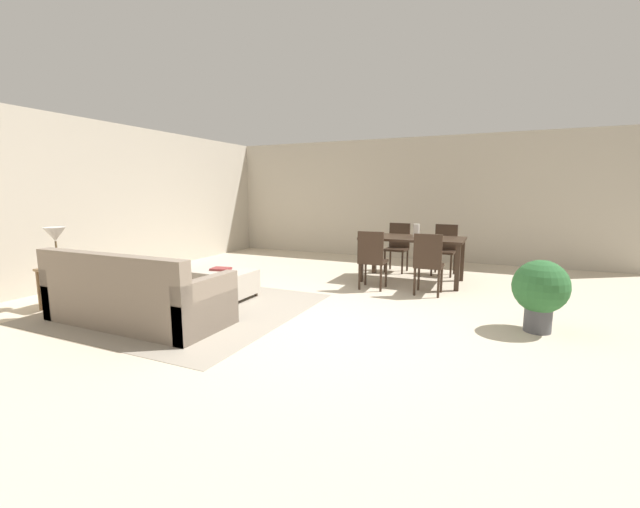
{
  "coord_description": "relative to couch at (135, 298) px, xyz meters",
  "views": [
    {
      "loc": [
        1.8,
        -4.12,
        1.52
      ],
      "look_at": [
        -0.38,
        0.68,
        0.69
      ],
      "focal_mm": 22.46,
      "sensor_mm": 36.0,
      "label": 1
    }
  ],
  "objects": [
    {
      "name": "table_lamp",
      "position": [
        -1.38,
        0.02,
        0.66
      ],
      "size": [
        0.26,
        0.26,
        0.53
      ],
      "color": "brown",
      "rests_on": "side_table"
    },
    {
      "name": "dining_table",
      "position": [
        2.47,
        3.53,
        0.38
      ],
      "size": [
        1.67,
        0.9,
        0.76
      ],
      "color": "#332319",
      "rests_on": "ground_plane"
    },
    {
      "name": "wall_left",
      "position": [
        -2.48,
        1.4,
        1.06
      ],
      "size": [
        0.12,
        11.0,
        2.7
      ],
      "primitive_type": "cube",
      "color": "#BCB2A0",
      "rests_on": "ground_plane"
    },
    {
      "name": "ground_plane",
      "position": [
        2.02,
        0.9,
        -0.29
      ],
      "size": [
        10.8,
        10.8,
        0.0
      ],
      "primitive_type": "plane",
      "color": "beige"
    },
    {
      "name": "wall_back",
      "position": [
        2.02,
        5.9,
        1.06
      ],
      "size": [
        9.0,
        0.12,
        2.7
      ],
      "primitive_type": "cube",
      "color": "#BCB2A0",
      "rests_on": "ground_plane"
    },
    {
      "name": "dining_chair_near_left",
      "position": [
        2.02,
        2.69,
        0.23
      ],
      "size": [
        0.41,
        0.41,
        0.92
      ],
      "color": "#332319",
      "rests_on": "ground_plane"
    },
    {
      "name": "vase_centerpiece",
      "position": [
        2.52,
        3.56,
        0.58
      ],
      "size": [
        0.1,
        0.1,
        0.22
      ],
      "primitive_type": "cylinder",
      "color": "silver",
      "rests_on": "dining_table"
    },
    {
      "name": "dining_chair_near_right",
      "position": [
        2.88,
        2.68,
        0.23
      ],
      "size": [
        0.41,
        0.41,
        0.92
      ],
      "color": "#332319",
      "rests_on": "ground_plane"
    },
    {
      "name": "dining_chair_far_right",
      "position": [
        2.9,
        4.37,
        0.23
      ],
      "size": [
        0.43,
        0.43,
        0.92
      ],
      "color": "#332319",
      "rests_on": "ground_plane"
    },
    {
      "name": "couch",
      "position": [
        0.0,
        0.0,
        0.0
      ],
      "size": [
        2.17,
        0.9,
        0.86
      ],
      "color": "gray",
      "rests_on": "ground_plane"
    },
    {
      "name": "potted_plant",
      "position": [
        4.25,
        1.6,
        0.18
      ],
      "size": [
        0.58,
        0.58,
        0.79
      ],
      "color": "#4C4C51",
      "rests_on": "ground_plane"
    },
    {
      "name": "ottoman_table",
      "position": [
        0.18,
        1.34,
        -0.06
      ],
      "size": [
        0.95,
        0.59,
        0.4
      ],
      "color": "#B7AD9E",
      "rests_on": "ground_plane"
    },
    {
      "name": "dining_chair_far_left",
      "position": [
        2.04,
        4.33,
        0.23
      ],
      "size": [
        0.42,
        0.42,
        0.92
      ],
      "color": "#332319",
      "rests_on": "ground_plane"
    },
    {
      "name": "side_table",
      "position": [
        -1.38,
        0.02,
        0.14
      ],
      "size": [
        0.4,
        0.4,
        0.54
      ],
      "color": "olive",
      "rests_on": "ground_plane"
    },
    {
      "name": "book_on_ottoman",
      "position": [
        0.17,
        1.35,
        0.12
      ],
      "size": [
        0.29,
        0.24,
        0.03
      ],
      "primitive_type": "cube",
      "rotation": [
        0.0,
        0.0,
        0.16
      ],
      "color": "maroon",
      "rests_on": "ottoman_table"
    },
    {
      "name": "area_rug",
      "position": [
        0.09,
        0.69,
        -0.29
      ],
      "size": [
        3.0,
        2.8,
        0.01
      ],
      "primitive_type": "cube",
      "color": "gray",
      "rests_on": "ground_plane"
    }
  ]
}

